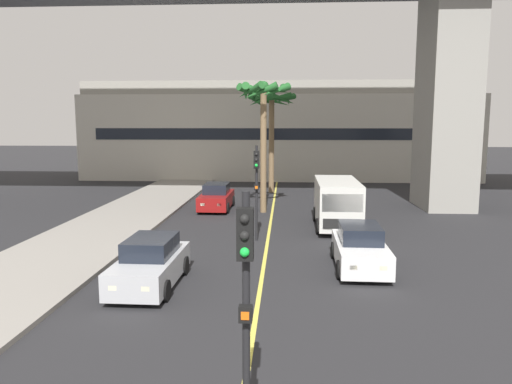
{
  "coord_description": "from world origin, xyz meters",
  "views": [
    {
      "loc": [
        0.78,
        1.32,
        5.18
      ],
      "look_at": [
        0.0,
        14.0,
        3.37
      ],
      "focal_mm": 34.31,
      "sensor_mm": 36.0,
      "label": 1
    }
  ],
  "objects_px": {
    "delivery_van": "(337,202)",
    "palm_tree_mid_median": "(272,109)",
    "car_queue_front": "(216,198)",
    "car_queue_third": "(360,249)",
    "traffic_light_median_far": "(257,180)",
    "palm_tree_near_median": "(263,104)",
    "traffic_light_median_near": "(246,292)",
    "car_queue_second": "(150,264)"
  },
  "relations": [
    {
      "from": "traffic_light_median_near",
      "to": "delivery_van",
      "type": "bearing_deg",
      "value": 79.72
    },
    {
      "from": "car_queue_front",
      "to": "palm_tree_mid_median",
      "type": "xyz_separation_m",
      "value": [
        3.07,
        7.49,
        5.44
      ]
    },
    {
      "from": "traffic_light_median_near",
      "to": "traffic_light_median_far",
      "type": "relative_size",
      "value": 1.0
    },
    {
      "from": "delivery_van",
      "to": "palm_tree_mid_median",
      "type": "relative_size",
      "value": 0.71
    },
    {
      "from": "delivery_van",
      "to": "traffic_light_median_near",
      "type": "distance_m",
      "value": 17.53
    },
    {
      "from": "car_queue_second",
      "to": "delivery_van",
      "type": "xyz_separation_m",
      "value": [
        6.83,
        9.22,
        0.57
      ]
    },
    {
      "from": "delivery_van",
      "to": "palm_tree_near_median",
      "type": "relative_size",
      "value": 0.7
    },
    {
      "from": "car_queue_second",
      "to": "palm_tree_near_median",
      "type": "height_order",
      "value": "palm_tree_near_median"
    },
    {
      "from": "delivery_van",
      "to": "palm_tree_mid_median",
      "type": "bearing_deg",
      "value": 106.45
    },
    {
      "from": "car_queue_third",
      "to": "traffic_light_median_far",
      "type": "relative_size",
      "value": 0.98
    },
    {
      "from": "delivery_van",
      "to": "palm_tree_near_median",
      "type": "xyz_separation_m",
      "value": [
        -3.85,
        3.99,
        4.93
      ]
    },
    {
      "from": "car_queue_second",
      "to": "palm_tree_near_median",
      "type": "relative_size",
      "value": 0.55
    },
    {
      "from": "delivery_van",
      "to": "palm_tree_mid_median",
      "type": "height_order",
      "value": "palm_tree_mid_median"
    },
    {
      "from": "palm_tree_near_median",
      "to": "traffic_light_median_far",
      "type": "bearing_deg",
      "value": -89.69
    },
    {
      "from": "palm_tree_near_median",
      "to": "car_queue_second",
      "type": "bearing_deg",
      "value": -102.7
    },
    {
      "from": "delivery_van",
      "to": "car_queue_third",
      "type": "bearing_deg",
      "value": -88.94
    },
    {
      "from": "car_queue_front",
      "to": "traffic_light_median_far",
      "type": "distance_m",
      "value": 8.52
    },
    {
      "from": "car_queue_third",
      "to": "palm_tree_mid_median",
      "type": "distance_m",
      "value": 20.25
    },
    {
      "from": "traffic_light_median_far",
      "to": "palm_tree_mid_median",
      "type": "distance_m",
      "value": 15.64
    },
    {
      "from": "traffic_light_median_far",
      "to": "palm_tree_mid_median",
      "type": "bearing_deg",
      "value": 89.3
    },
    {
      "from": "car_queue_second",
      "to": "traffic_light_median_near",
      "type": "xyz_separation_m",
      "value": [
        3.71,
        -7.97,
        1.99
      ]
    },
    {
      "from": "traffic_light_median_far",
      "to": "palm_tree_near_median",
      "type": "relative_size",
      "value": 0.56
    },
    {
      "from": "car_queue_third",
      "to": "delivery_van",
      "type": "bearing_deg",
      "value": 91.06
    },
    {
      "from": "car_queue_front",
      "to": "palm_tree_near_median",
      "type": "distance_m",
      "value": 6.25
    },
    {
      "from": "car_queue_front",
      "to": "palm_tree_mid_median",
      "type": "distance_m",
      "value": 9.75
    },
    {
      "from": "traffic_light_median_near",
      "to": "palm_tree_near_median",
      "type": "height_order",
      "value": "palm_tree_near_median"
    },
    {
      "from": "car_queue_second",
      "to": "delivery_van",
      "type": "distance_m",
      "value": 11.49
    },
    {
      "from": "car_queue_third",
      "to": "palm_tree_mid_median",
      "type": "relative_size",
      "value": 0.56
    },
    {
      "from": "car_queue_third",
      "to": "delivery_van",
      "type": "xyz_separation_m",
      "value": [
        -0.13,
        6.86,
        0.57
      ]
    },
    {
      "from": "delivery_van",
      "to": "traffic_light_median_near",
      "type": "bearing_deg",
      "value": -100.28
    },
    {
      "from": "car_queue_second",
      "to": "traffic_light_median_far",
      "type": "distance_m",
      "value": 7.22
    },
    {
      "from": "palm_tree_mid_median",
      "to": "delivery_van",
      "type": "bearing_deg",
      "value": -73.55
    },
    {
      "from": "car_queue_front",
      "to": "car_queue_second",
      "type": "bearing_deg",
      "value": -90.52
    },
    {
      "from": "traffic_light_median_far",
      "to": "car_queue_front",
      "type": "bearing_deg",
      "value": 110.4
    },
    {
      "from": "car_queue_front",
      "to": "traffic_light_median_far",
      "type": "xyz_separation_m",
      "value": [
        2.89,
        -7.76,
        1.99
      ]
    },
    {
      "from": "car_queue_front",
      "to": "car_queue_second",
      "type": "relative_size",
      "value": 1.0
    },
    {
      "from": "car_queue_front",
      "to": "palm_tree_near_median",
      "type": "relative_size",
      "value": 0.55
    },
    {
      "from": "car_queue_second",
      "to": "car_queue_third",
      "type": "xyz_separation_m",
      "value": [
        6.96,
        2.36,
        0.0
      ]
    },
    {
      "from": "traffic_light_median_near",
      "to": "car_queue_third",
      "type": "bearing_deg",
      "value": 72.56
    },
    {
      "from": "car_queue_front",
      "to": "car_queue_third",
      "type": "distance_m",
      "value": 13.51
    },
    {
      "from": "delivery_van",
      "to": "traffic_light_median_far",
      "type": "relative_size",
      "value": 1.25
    },
    {
      "from": "car_queue_second",
      "to": "car_queue_front",
      "type": "bearing_deg",
      "value": 89.48
    }
  ]
}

